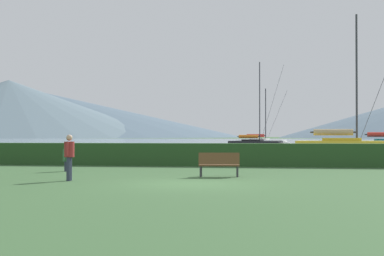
% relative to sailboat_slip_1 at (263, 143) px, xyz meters
% --- Properties ---
extents(ground_plane, '(1000.00, 1000.00, 0.00)m').
position_rel_sailboat_slip_1_xyz_m(ground_plane, '(-1.13, -58.55, -0.62)').
color(ground_plane, '#385B33').
extents(harbor_water, '(320.00, 246.00, 0.00)m').
position_rel_sailboat_slip_1_xyz_m(harbor_water, '(-1.13, 78.45, -0.62)').
color(harbor_water, '#8499A8').
rests_on(harbor_water, ground_plane).
extents(hedge_line, '(80.00, 1.20, 1.20)m').
position_rel_sailboat_slip_1_xyz_m(hedge_line, '(-1.13, -47.55, -0.02)').
color(hedge_line, '#284C23').
rests_on(hedge_line, ground_plane).
extents(sailboat_slip_1, '(7.65, 4.30, 8.05)m').
position_rel_sailboat_slip_1_xyz_m(sailboat_slip_1, '(0.00, 0.00, 0.00)').
color(sailboat_slip_1, white).
rests_on(sailboat_slip_1, harbor_water).
extents(sailboat_slip_5, '(9.01, 3.56, 10.77)m').
position_rel_sailboat_slip_1_xyz_m(sailboat_slip_5, '(7.23, -33.62, 0.12)').
color(sailboat_slip_5, gold).
rests_on(sailboat_slip_5, harbor_water).
extents(sailboat_slip_8, '(7.21, 3.62, 10.23)m').
position_rel_sailboat_slip_1_xyz_m(sailboat_slip_8, '(-0.50, -11.31, -0.02)').
color(sailboat_slip_8, black).
rests_on(sailboat_slip_8, harbor_water).
extents(park_bench_near_path, '(1.62, 0.60, 0.95)m').
position_rel_sailboat_slip_1_xyz_m(park_bench_near_path, '(-0.53, -55.26, -0.09)').
color(park_bench_near_path, brown).
rests_on(park_bench_near_path, ground_plane).
extents(person_seated_viewer, '(0.36, 0.57, 1.25)m').
position_rel_sailboat_slip_1_xyz_m(person_seated_viewer, '(-7.64, -52.94, 0.07)').
color(person_seated_viewer, '#2D3347').
rests_on(person_seated_viewer, ground_plane).
extents(person_standing_walker, '(0.36, 0.57, 1.65)m').
position_rel_sailboat_slip_1_xyz_m(person_standing_walker, '(-5.64, -57.88, 0.35)').
color(person_standing_walker, '#2D3347').
rests_on(person_standing_walker, ground_plane).
extents(distant_hill_west_ridge, '(330.99, 330.99, 37.00)m').
position_rel_sailboat_slip_1_xyz_m(distant_hill_west_ridge, '(-187.23, 356.37, 17.88)').
color(distant_hill_west_ridge, '#4C6070').
rests_on(distant_hill_west_ridge, ground_plane).
extents(distant_hill_central_peak, '(225.53, 225.53, 40.20)m').
position_rel_sailboat_slip_1_xyz_m(distant_hill_central_peak, '(-181.45, 285.93, 19.48)').
color(distant_hill_central_peak, slate).
rests_on(distant_hill_central_peak, ground_plane).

